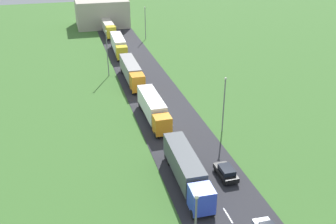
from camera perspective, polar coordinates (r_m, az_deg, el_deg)
The scene contains 12 objects.
road at distance 54.94m, azimuth 2.02°, elevation -4.12°, with size 10.00×140.00×0.06m, color #2B2B30.
lane_marking_centre at distance 51.01m, azimuth 3.63°, elevation -6.69°, with size 0.16×119.56×0.01m.
truck_lead at distance 45.21m, azimuth 2.76°, elevation -8.35°, with size 2.71×12.85×3.51m.
truck_second at distance 59.50m, azimuth -2.18°, elevation 0.64°, with size 2.61×12.32×3.63m.
truck_third at distance 74.92m, azimuth -5.39°, elevation 6.01°, with size 2.52×13.99×3.60m.
truck_fourth at distance 92.69m, azimuth -7.29°, elevation 9.86°, with size 2.86×13.19×3.75m.
truck_fifth at distance 110.55m, azimuth -8.86°, elevation 12.31°, with size 2.64×14.29×3.48m.
car_second at distance 47.31m, azimuth 8.56°, elevation -8.75°, with size 1.80×3.95×1.49m.
lamppost_second at distance 55.61m, azimuth 8.25°, elevation 1.44°, with size 0.36×0.36×8.49m.
lamppost_third at distance 77.64m, azimuth -8.96°, elevation 8.83°, with size 0.36×0.36×9.26m.
lamppost_fourth at distance 103.84m, azimuth -3.38°, elevation 13.20°, with size 0.36×0.36×8.50m.
distant_building at distance 120.50m, azimuth -9.75°, elevation 14.26°, with size 14.99×12.69×7.82m, color #B2A899.
Camera 1 is at (-14.44, -20.83, 27.51)m, focal length 41.34 mm.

